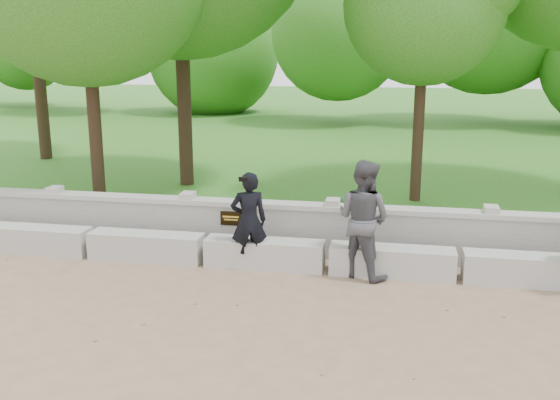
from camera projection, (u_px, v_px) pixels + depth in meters
The scene contains 8 objects.
ground at pixel (162, 310), 8.34m from camera, with size 80.00×80.00×0.00m, color #8F7458.
lawn at pixel (310, 145), 21.68m from camera, with size 40.00×22.00×0.25m, color #255A19.
concrete_bench at pixel (204, 250), 10.10m from camera, with size 11.90×0.45×0.45m.
parapet_wall at pixel (216, 224), 10.72m from camera, with size 12.50×0.35×0.90m.
man_main at pixel (249, 221), 9.74m from camera, with size 0.67×0.63×1.56m.
visitor_left at pixel (363, 219), 9.38m from camera, with size 1.10×1.03×1.81m.
shrub_a at pixel (91, 204), 11.86m from camera, with size 0.29×0.20×0.56m, color #246C27.
shrub_b at pixel (347, 214), 10.97m from camera, with size 0.35×0.29×0.64m, color #246C27.
Camera 1 is at (3.01, -7.32, 3.40)m, focal length 40.00 mm.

